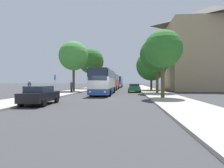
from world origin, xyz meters
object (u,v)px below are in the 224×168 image
object	(u,v)px
bus_rear	(118,82)
tree_right_mid	(157,55)
parked_car_left_curb	(40,95)
tree_left_near	(74,56)
pedestrian_waiting_near	(29,88)
pedestrian_waiting_far	(71,87)
bus_stop_sign	(55,82)
parked_car_right_near	(134,88)
bus_middle	(112,82)
tree_left_far	(91,61)
tree_right_far	(151,66)
tree_right_near	(163,49)
bus_front	(104,81)

from	to	relation	value
bus_rear	tree_right_mid	xyz separation A→B (m)	(7.70, -27.68, 4.14)
parked_car_left_curb	tree_left_near	xyz separation A→B (m)	(-2.66, 16.78, 5.57)
pedestrian_waiting_near	pedestrian_waiting_far	distance (m)	8.10
bus_stop_sign	tree_left_near	xyz separation A→B (m)	(-0.11, 8.12, 4.60)
pedestrian_waiting_far	parked_car_right_near	bearing A→B (deg)	150.12
bus_rear	tree_right_mid	bearing A→B (deg)	-73.82
parked_car_right_near	bus_rear	bearing A→B (deg)	-79.81
parked_car_left_curb	pedestrian_waiting_near	bearing A→B (deg)	125.26
bus_middle	parked_car_right_near	size ratio (longest dim) A/B	2.93
bus_rear	parked_car_right_near	size ratio (longest dim) A/B	2.98
tree_left_far	tree_right_far	world-z (taller)	tree_left_far
bus_stop_sign	tree_right_near	size ratio (longest dim) A/B	0.36
bus_stop_sign	tree_right_near	world-z (taller)	tree_right_near
bus_front	bus_rear	xyz separation A→B (m)	(0.16, 30.01, -0.06)
tree_right_mid	tree_right_far	distance (m)	8.22
tree_right_mid	bus_rear	bearing A→B (deg)	105.55
bus_stop_sign	tree_left_far	bearing A→B (deg)	88.85
tree_left_near	tree_left_far	world-z (taller)	tree_left_far
bus_stop_sign	tree_right_near	distance (m)	13.97
tree_right_near	pedestrian_waiting_far	bearing A→B (deg)	149.17
bus_front	pedestrian_waiting_near	xyz separation A→B (m)	(-7.63, -5.98, -0.77)
bus_front	tree_right_near	xyz separation A→B (m)	(7.15, -5.68, 3.44)
bus_stop_sign	tree_right_mid	bearing A→B (deg)	20.08
pedestrian_waiting_near	bus_stop_sign	bearing A→B (deg)	95.93
parked_car_left_curb	tree_left_far	world-z (taller)	tree_left_far
bus_rear	parked_car_right_near	distance (m)	24.93
bus_rear	tree_left_far	distance (m)	14.68
pedestrian_waiting_near	pedestrian_waiting_far	xyz separation A→B (m)	(2.26, 7.77, -0.05)
bus_front	tree_right_mid	size ratio (longest dim) A/B	1.23
parked_car_left_curb	tree_right_far	bearing A→B (deg)	60.29
parked_car_right_near	pedestrian_waiting_near	world-z (taller)	pedestrian_waiting_near
tree_left_near	tree_left_far	distance (m)	12.13
pedestrian_waiting_far	bus_middle	bearing A→B (deg)	-163.72
pedestrian_waiting_far	tree_right_far	world-z (taller)	tree_right_far
parked_car_left_curb	tree_right_near	xyz separation A→B (m)	(10.65, 5.74, 4.51)
parked_car_right_near	bus_front	bearing A→B (deg)	50.86
tree_left_near	tree_right_mid	bearing A→B (deg)	-12.21
bus_middle	parked_car_left_curb	size ratio (longest dim) A/B	2.84
pedestrian_waiting_near	tree_right_mid	distance (m)	18.24
tree_right_far	tree_right_mid	bearing A→B (deg)	-91.03
parked_car_right_near	tree_right_far	size ratio (longest dim) A/B	0.50
bus_front	bus_rear	world-z (taller)	bus_front
bus_front	tree_left_near	size ratio (longest dim) A/B	1.18
pedestrian_waiting_far	tree_right_far	bearing A→B (deg)	162.66
parked_car_right_near	bus_stop_sign	xyz separation A→B (m)	(-10.54, -8.24, 0.99)
bus_front	pedestrian_waiting_near	size ratio (longest dim) A/B	5.71
bus_rear	parked_car_right_near	bearing A→B (deg)	-79.35
tree_right_far	tree_left_near	bearing A→B (deg)	-160.07
bus_rear	parked_car_left_curb	bearing A→B (deg)	-94.41
bus_front	parked_car_right_near	xyz separation A→B (m)	(4.49, 5.49, -1.08)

